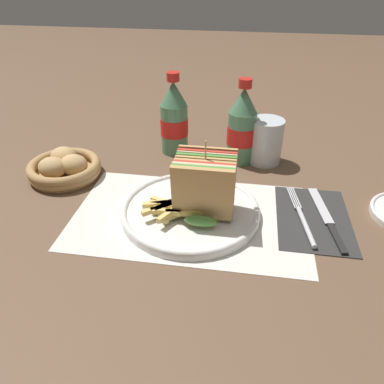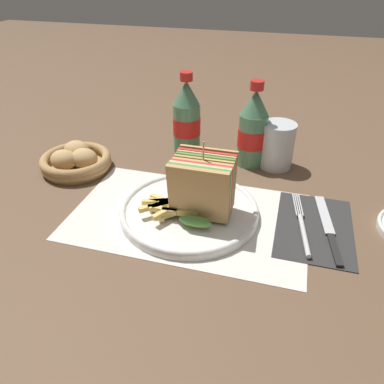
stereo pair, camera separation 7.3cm
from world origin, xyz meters
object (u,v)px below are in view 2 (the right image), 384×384
(coke_bottle_near, at_px, (187,119))
(coke_bottle_far, at_px, (253,130))
(glass_near, at_px, (277,145))
(plate_main, at_px, (189,210))
(knife, at_px, (328,228))
(fork, at_px, (303,228))
(club_sandwich, at_px, (203,187))
(bread_basket, at_px, (76,161))

(coke_bottle_near, relative_size, coke_bottle_far, 1.00)
(coke_bottle_far, bearing_deg, glass_near, 3.80)
(plate_main, relative_size, coke_bottle_near, 1.34)
(plate_main, distance_m, knife, 0.26)
(fork, height_order, glass_near, glass_near)
(knife, distance_m, coke_bottle_far, 0.30)
(club_sandwich, xyz_separation_m, coke_bottle_far, (0.06, 0.25, 0.01))
(coke_bottle_far, bearing_deg, knife, -51.42)
(knife, relative_size, glass_near, 1.90)
(plate_main, distance_m, glass_near, 0.29)
(club_sandwich, xyz_separation_m, fork, (0.19, 0.01, -0.06))
(fork, height_order, knife, fork)
(plate_main, height_order, bread_basket, bread_basket)
(coke_bottle_far, height_order, bread_basket, coke_bottle_far)
(club_sandwich, xyz_separation_m, glass_near, (0.11, 0.25, -0.02))
(coke_bottle_near, bearing_deg, glass_near, -5.30)
(coke_bottle_far, xyz_separation_m, glass_near, (0.06, 0.00, -0.03))
(plate_main, height_order, glass_near, glass_near)
(knife, xyz_separation_m, coke_bottle_far, (-0.18, 0.22, 0.08))
(bread_basket, bearing_deg, fork, -10.65)
(bread_basket, bearing_deg, club_sandwich, -18.22)
(knife, bearing_deg, fork, -169.92)
(fork, xyz_separation_m, glass_near, (-0.07, 0.24, 0.05))
(club_sandwich, distance_m, fork, 0.20)
(club_sandwich, relative_size, bread_basket, 0.89)
(knife, bearing_deg, coke_bottle_near, 135.34)
(coke_bottle_far, bearing_deg, coke_bottle_near, 171.55)
(coke_bottle_near, xyz_separation_m, coke_bottle_far, (0.17, -0.02, 0.00))
(plate_main, relative_size, bread_basket, 1.66)
(knife, bearing_deg, club_sandwich, 177.80)
(bread_basket, bearing_deg, glass_near, 17.81)
(glass_near, bearing_deg, club_sandwich, -114.28)
(plate_main, distance_m, club_sandwich, 0.07)
(fork, relative_size, glass_near, 1.78)
(fork, distance_m, coke_bottle_near, 0.41)
(club_sandwich, distance_m, coke_bottle_near, 0.30)
(plate_main, xyz_separation_m, coke_bottle_near, (-0.08, 0.27, 0.08))
(club_sandwich, height_order, fork, club_sandwich)
(plate_main, relative_size, coke_bottle_far, 1.34)
(bread_basket, bearing_deg, knife, -8.23)
(fork, distance_m, coke_bottle_far, 0.28)
(plate_main, height_order, knife, plate_main)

